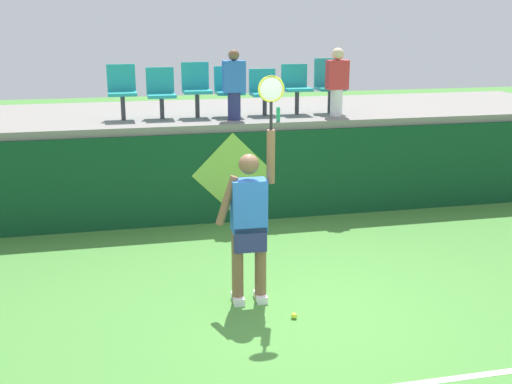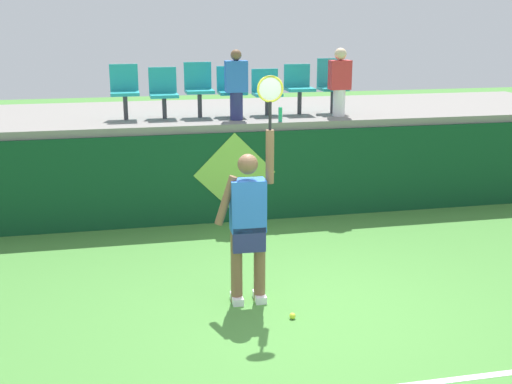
{
  "view_description": "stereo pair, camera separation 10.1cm",
  "coord_description": "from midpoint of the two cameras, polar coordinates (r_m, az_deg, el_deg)",
  "views": [
    {
      "loc": [
        -1.94,
        -6.16,
        3.11
      ],
      "look_at": [
        -0.26,
        1.19,
        1.05
      ],
      "focal_mm": 45.56,
      "sensor_mm": 36.0,
      "label": 1
    },
    {
      "loc": [
        -1.84,
        -6.18,
        3.11
      ],
      "look_at": [
        -0.26,
        1.19,
        1.05
      ],
      "focal_mm": 45.56,
      "sensor_mm": 36.0,
      "label": 2
    }
  ],
  "objects": [
    {
      "name": "tennis_ball",
      "position": [
        7.01,
        2.94,
        -10.79
      ],
      "size": [
        0.07,
        0.07,
        0.07
      ],
      "primitive_type": "sphere",
      "color": "#D1E533",
      "rests_on": "ground_plane"
    },
    {
      "name": "ground_plane",
      "position": [
        7.17,
        3.8,
        -10.5
      ],
      "size": [
        40.0,
        40.0,
        0.0
      ],
      "primitive_type": "plane",
      "color": "#478438"
    },
    {
      "name": "stadium_chair_6",
      "position": [
        11.07,
        6.14,
        9.51
      ],
      "size": [
        0.44,
        0.42,
        0.89
      ],
      "color": "#38383D",
      "rests_on": "spectator_platform"
    },
    {
      "name": "court_back_wall",
      "position": [
        10.06,
        -1.68,
        1.4
      ],
      "size": [
        12.76,
        0.2,
        1.4
      ],
      "primitive_type": "cube",
      "color": "#0F4223",
      "rests_on": "ground_plane"
    },
    {
      "name": "spectator_1",
      "position": [
        10.2,
        -2.23,
        9.46
      ],
      "size": [
        0.34,
        0.2,
        1.08
      ],
      "color": "navy",
      "rests_on": "spectator_platform"
    },
    {
      "name": "stadium_chair_0",
      "position": [
        10.48,
        -11.96,
        8.87
      ],
      "size": [
        0.44,
        0.42,
        0.85
      ],
      "color": "#38383D",
      "rests_on": "spectator_platform"
    },
    {
      "name": "wall_signage_mount",
      "position": [
        10.13,
        -2.28,
        -2.62
      ],
      "size": [
        1.27,
        0.01,
        1.41
      ],
      "color": "#0F4223",
      "rests_on": "ground_plane"
    },
    {
      "name": "spectator_0",
      "position": [
        10.69,
        6.86,
        9.68
      ],
      "size": [
        0.34,
        0.2,
        1.09
      ],
      "color": "white",
      "rests_on": "spectator_platform"
    },
    {
      "name": "stadium_chair_2",
      "position": [
        10.56,
        -5.54,
        9.21
      ],
      "size": [
        0.44,
        0.42,
        0.86
      ],
      "color": "#38383D",
      "rests_on": "spectator_platform"
    },
    {
      "name": "water_bottle",
      "position": [
        10.08,
        1.68,
        6.82
      ],
      "size": [
        0.06,
        0.06,
        0.22
      ],
      "primitive_type": "cylinder",
      "color": "#26B272",
      "rests_on": "spectator_platform"
    },
    {
      "name": "tennis_player",
      "position": [
        7.07,
        -0.98,
        -2.55
      ],
      "size": [
        0.75,
        0.27,
        2.51
      ],
      "color": "white",
      "rests_on": "ground_plane"
    },
    {
      "name": "spectator_platform",
      "position": [
        11.36,
        -3.19,
        6.9
      ],
      "size": [
        12.76,
        3.09,
        0.12
      ],
      "primitive_type": "cube",
      "color": "gray",
      "rests_on": "court_back_wall"
    },
    {
      "name": "stadium_chair_4",
      "position": [
        10.76,
        0.41,
        8.96
      ],
      "size": [
        0.44,
        0.42,
        0.74
      ],
      "color": "#38383D",
      "rests_on": "spectator_platform"
    },
    {
      "name": "stadium_chair_1",
      "position": [
        10.51,
        -8.62,
        8.8
      ],
      "size": [
        0.44,
        0.42,
        0.79
      ],
      "color": "#38383D",
      "rests_on": "spectator_platform"
    },
    {
      "name": "stadium_chair_5",
      "position": [
        10.9,
        3.26,
        9.33
      ],
      "size": [
        0.44,
        0.42,
        0.81
      ],
      "color": "#38383D",
      "rests_on": "spectator_platform"
    },
    {
      "name": "stadium_chair_3",
      "position": [
        10.64,
        -2.67,
        9.09
      ],
      "size": [
        0.44,
        0.42,
        0.79
      ],
      "color": "#38383D",
      "rests_on": "spectator_platform"
    }
  ]
}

